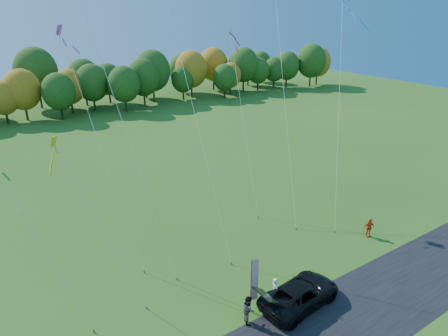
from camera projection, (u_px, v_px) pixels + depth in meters
ground at (274, 296)px, 26.08m from camera, size 160.00×160.00×0.00m
asphalt_strip at (319, 335)px, 22.98m from camera, size 90.00×6.00×0.01m
tree_line at (68, 116)px, 68.64m from camera, size 116.00×12.00×10.00m
black_suv at (300, 294)px, 25.09m from camera, size 5.92×3.21×1.58m
person_tailgate_a at (275, 290)px, 25.21m from camera, size 0.52×0.71×1.81m
person_tailgate_b at (248, 309)px, 23.63m from camera, size 0.98×1.09×1.83m
person_east at (369, 228)px, 32.53m from camera, size 1.04×0.73×1.64m
feather_flag at (254, 280)px, 23.92m from camera, size 0.50×0.15×3.83m
kite_delta_blue at (107, 76)px, 25.49m from camera, size 5.00×10.84×27.60m
kite_parafoil_orange at (282, 66)px, 36.06m from camera, size 8.62×14.10×25.57m
kite_delta_red at (186, 74)px, 28.61m from camera, size 2.30×11.05×23.84m
kite_parafoil_rainbow at (339, 108)px, 34.79m from camera, size 8.73×8.54×18.98m
kite_diamond_yellow at (101, 226)px, 24.21m from camera, size 3.52×5.70×10.81m
kite_diamond_green at (41, 244)px, 22.56m from camera, size 3.59×5.90×10.42m
kite_diamond_white at (244, 122)px, 35.66m from camera, size 2.07×7.37×16.26m
kite_diamond_pink at (103, 153)px, 27.35m from camera, size 2.54×7.32×16.81m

